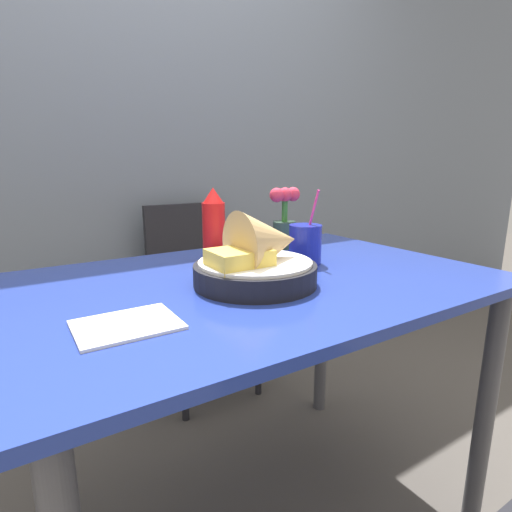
# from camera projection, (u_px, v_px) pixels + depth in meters

# --- Properties ---
(wall_window) EXTENTS (7.00, 0.06, 2.60)m
(wall_window) POSITION_uv_depth(u_px,v_px,m) (131.00, 108.00, 1.81)
(wall_window) COLOR slate
(wall_window) RESTS_ON ground_plane
(dining_table) EXTENTS (1.18, 0.80, 0.77)m
(dining_table) POSITION_uv_depth(u_px,v_px,m) (261.00, 314.00, 1.06)
(dining_table) COLOR #233893
(dining_table) RESTS_ON ground_plane
(chair_far_window) EXTENTS (0.40, 0.40, 0.87)m
(chair_far_window) POSITION_uv_depth(u_px,v_px,m) (195.00, 279.00, 1.89)
(chair_far_window) COLOR black
(chair_far_window) RESTS_ON ground_plane
(food_basket) EXTENTS (0.30, 0.30, 0.18)m
(food_basket) POSITION_uv_depth(u_px,v_px,m) (260.00, 259.00, 0.96)
(food_basket) COLOR black
(food_basket) RESTS_ON dining_table
(ketchup_bottle) EXTENTS (0.07, 0.07, 0.22)m
(ketchup_bottle) POSITION_uv_depth(u_px,v_px,m) (214.00, 227.00, 1.15)
(ketchup_bottle) COLOR red
(ketchup_bottle) RESTS_ON dining_table
(drink_cup) EXTENTS (0.09, 0.09, 0.22)m
(drink_cup) POSITION_uv_depth(u_px,v_px,m) (305.00, 245.00, 1.16)
(drink_cup) COLOR #192399
(drink_cup) RESTS_ON dining_table
(flower_vase) EXTENTS (0.12, 0.08, 0.21)m
(flower_vase) POSITION_uv_depth(u_px,v_px,m) (285.00, 220.00, 1.37)
(flower_vase) COLOR #2D4738
(flower_vase) RESTS_ON dining_table
(napkin) EXTENTS (0.18, 0.14, 0.01)m
(napkin) POSITION_uv_depth(u_px,v_px,m) (127.00, 325.00, 0.71)
(napkin) COLOR white
(napkin) RESTS_ON dining_table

